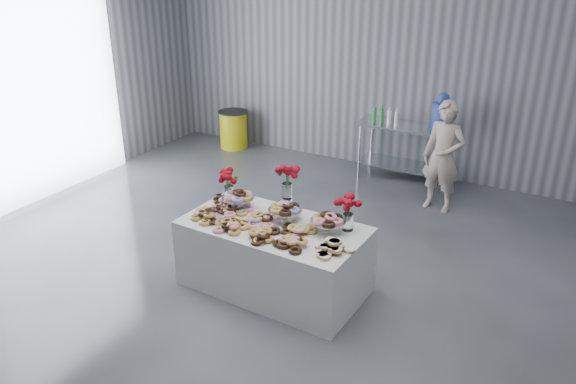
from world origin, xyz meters
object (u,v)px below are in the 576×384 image
(trash_barrel, at_px, (233,129))
(prep_table, at_px, (406,143))
(person, at_px, (443,157))
(water_jug, at_px, (442,113))
(display_table, at_px, (274,257))

(trash_barrel, bearing_deg, prep_table, 0.00)
(trash_barrel, bearing_deg, person, -11.02)
(person, distance_m, trash_barrel, 4.09)
(prep_table, bearing_deg, water_jug, -0.00)
(person, bearing_deg, display_table, -99.98)
(display_table, bearing_deg, water_jug, 78.87)
(water_jug, relative_size, person, 0.36)
(prep_table, distance_m, person, 1.11)
(water_jug, bearing_deg, person, -70.52)
(prep_table, height_order, water_jug, water_jug)
(prep_table, bearing_deg, trash_barrel, -180.00)
(display_table, relative_size, water_jug, 3.43)
(water_jug, height_order, trash_barrel, water_jug)
(display_table, bearing_deg, person, 70.85)
(person, bearing_deg, trash_barrel, 178.15)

